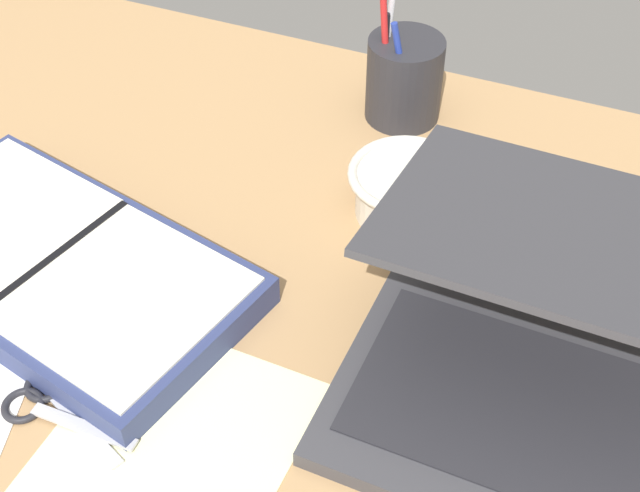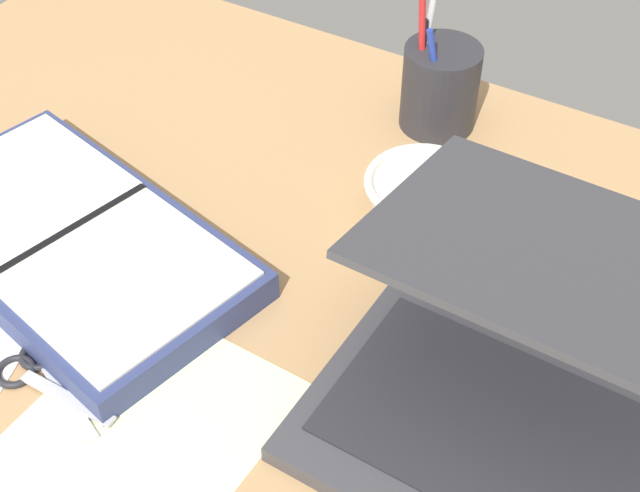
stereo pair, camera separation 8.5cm
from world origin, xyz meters
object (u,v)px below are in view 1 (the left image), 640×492
Objects in this scene: bowl at (407,189)px; planner at (59,269)px; pen_cup at (404,79)px; laptop at (531,348)px; scissors at (47,404)px.

planner is at bearing -140.94° from bowl.
pen_cup is at bearing 73.88° from planner.
laptop reaches higher than pen_cup.
pen_cup is (-23.88, 35.88, -0.18)cm from laptop.
pen_cup is at bearing 110.27° from bowl.
laptop is at bearing 36.99° from scissors.
laptop reaches higher than planner.
laptop is at bearing -56.35° from pen_cup.
laptop is 47.09cm from planner.
scissors is (7.72, -13.60, -1.48)cm from planner.
planner reaches higher than scissors.
bowl is 0.80× the size of pen_cup.
bowl reaches higher than scissors.
scissors is (-38.96, -18.48, -5.23)cm from laptop.
bowl is at bearing 134.40° from laptop.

